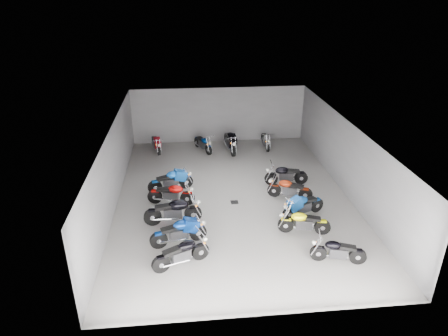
{
  "coord_description": "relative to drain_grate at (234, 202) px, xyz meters",
  "views": [
    {
      "loc": [
        -1.95,
        -15.33,
        8.5
      ],
      "look_at": [
        -0.31,
        0.89,
        1.0
      ],
      "focal_mm": 32.0,
      "sensor_mm": 36.0,
      "label": 1
    }
  ],
  "objects": [
    {
      "name": "motorcycle_left_d",
      "position": [
        -2.66,
        0.14,
        0.48
      ],
      "size": [
        2.01,
        0.58,
        0.89
      ],
      "rotation": [
        0.0,
        0.0,
        -1.77
      ],
      "color": "black",
      "rests_on": "ground"
    },
    {
      "name": "motorcycle_left_e",
      "position": [
        -2.7,
        1.36,
        0.49
      ],
      "size": [
        2.04,
        0.73,
        0.92
      ],
      "rotation": [
        0.0,
        0.0,
        -1.28
      ],
      "color": "black",
      "rests_on": "ground"
    },
    {
      "name": "motorcycle_right_a",
      "position": [
        2.92,
        -4.36,
        0.44
      ],
      "size": [
        1.83,
        0.58,
        0.82
      ],
      "rotation": [
        0.0,
        0.0,
        1.33
      ],
      "color": "black",
      "rests_on": "ground"
    },
    {
      "name": "ground",
      "position": [
        0.0,
        0.5,
        -0.01
      ],
      "size": [
        14.0,
        14.0,
        0.0
      ],
      "primitive_type": "plane",
      "color": "gray",
      "rests_on": "ground"
    },
    {
      "name": "motorcycle_back_c",
      "position": [
        -1.02,
        5.96,
        0.46
      ],
      "size": [
        0.91,
        1.82,
        0.85
      ],
      "rotation": [
        0.0,
        0.0,
        3.56
      ],
      "color": "black",
      "rests_on": "ground"
    },
    {
      "name": "motorcycle_left_b",
      "position": [
        -2.34,
        -2.78,
        0.49
      ],
      "size": [
        2.05,
        0.65,
        0.91
      ],
      "rotation": [
        0.0,
        0.0,
        -1.32
      ],
      "color": "black",
      "rests_on": "ground"
    },
    {
      "name": "motorcycle_right_c",
      "position": [
        2.57,
        -1.39,
        0.48
      ],
      "size": [
        1.9,
        0.92,
        0.89
      ],
      "rotation": [
        0.0,
        0.0,
        1.98
      ],
      "color": "black",
      "rests_on": "ground"
    },
    {
      "name": "motorcycle_left_c",
      "position": [
        -2.56,
        -1.38,
        0.54
      ],
      "size": [
        2.26,
        0.47,
        0.99
      ],
      "rotation": [
        0.0,
        0.0,
        -1.52
      ],
      "color": "black",
      "rests_on": "ground"
    },
    {
      "name": "wall_back",
      "position": [
        0.0,
        7.5,
        1.59
      ],
      "size": [
        10.0,
        0.1,
        3.2
      ],
      "primitive_type": "cube",
      "color": "slate",
      "rests_on": "ground"
    },
    {
      "name": "wall_left",
      "position": [
        -5.0,
        0.5,
        1.59
      ],
      "size": [
        0.1,
        14.0,
        3.2
      ],
      "primitive_type": "cube",
      "color": "slate",
      "rests_on": "ground"
    },
    {
      "name": "motorcycle_back_e",
      "position": [
        2.55,
        6.12,
        0.45
      ],
      "size": [
        0.36,
        1.89,
        0.83
      ],
      "rotation": [
        0.0,
        0.0,
        3.15
      ],
      "color": "black",
      "rests_on": "ground"
    },
    {
      "name": "ceiling",
      "position": [
        0.0,
        0.5,
        3.21
      ],
      "size": [
        10.0,
        14.0,
        0.04
      ],
      "primitive_type": "cube",
      "color": "black",
      "rests_on": "wall_back"
    },
    {
      "name": "motorcycle_back_d",
      "position": [
        0.48,
        5.83,
        0.56
      ],
      "size": [
        0.53,
        2.37,
        1.04
      ],
      "rotation": [
        0.0,
        0.0,
        3.24
      ],
      "color": "black",
      "rests_on": "ground"
    },
    {
      "name": "motorcycle_right_d",
      "position": [
        2.4,
        0.11,
        0.47
      ],
      "size": [
        1.87,
        0.86,
        0.86
      ],
      "rotation": [
        0.0,
        0.0,
        1.19
      ],
      "color": "black",
      "rests_on": "ground"
    },
    {
      "name": "drain_grate",
      "position": [
        0.0,
        0.0,
        0.0
      ],
      "size": [
        0.32,
        0.32,
        0.01
      ],
      "primitive_type": "cube",
      "color": "black",
      "rests_on": "ground"
    },
    {
      "name": "motorcycle_back_a",
      "position": [
        -3.63,
        6.22,
        0.46
      ],
      "size": [
        0.61,
        1.91,
        0.85
      ],
      "rotation": [
        0.0,
        0.0,
        3.39
      ],
      "color": "black",
      "rests_on": "ground"
    },
    {
      "name": "wall_right",
      "position": [
        5.0,
        0.5,
        1.59
      ],
      "size": [
        0.1,
        14.0,
        3.2
      ],
      "primitive_type": "cube",
      "color": "slate",
      "rests_on": "ground"
    },
    {
      "name": "motorcycle_right_b",
      "position": [
        2.27,
        -2.56,
        0.46
      ],
      "size": [
        1.94,
        0.55,
        0.86
      ],
      "rotation": [
        0.0,
        0.0,
        1.37
      ],
      "color": "black",
      "rests_on": "ground"
    },
    {
      "name": "motorcycle_right_e",
      "position": [
        2.58,
        1.46,
        0.48
      ],
      "size": [
        2.03,
        0.41,
        0.89
      ],
      "rotation": [
        0.0,
        0.0,
        1.53
      ],
      "color": "black",
      "rests_on": "ground"
    },
    {
      "name": "motorcycle_left_a",
      "position": [
        -2.26,
        -4.01,
        0.48
      ],
      "size": [
        1.92,
        0.9,
        0.89
      ],
      "rotation": [
        0.0,
        0.0,
        -1.18
      ],
      "color": "black",
      "rests_on": "ground"
    }
  ]
}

